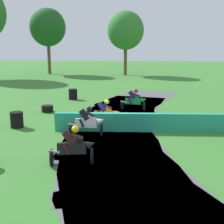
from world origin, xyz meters
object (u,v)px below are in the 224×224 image
(motorcycle_lead_green, at_px, (134,100))
(tire_stack_mid_b, at_px, (17,120))
(motorcycle_fourth_black, at_px, (74,146))
(tire_stack_mid_a, at_px, (47,109))
(motorcycle_chase_orange, at_px, (105,113))
(tire_stack_near, at_px, (73,94))
(motorcycle_trailing_white, at_px, (88,122))

(motorcycle_lead_green, bearing_deg, tire_stack_mid_b, -142.96)
(motorcycle_fourth_black, bearing_deg, tire_stack_mid_a, 112.19)
(motorcycle_lead_green, distance_m, motorcycle_chase_orange, 4.05)
(motorcycle_chase_orange, xyz_separation_m, tire_stack_mid_b, (-4.43, -0.72, -0.24))
(tire_stack_near, xyz_separation_m, tire_stack_mid_a, (-0.73, -4.35, -0.20))
(motorcycle_trailing_white, xyz_separation_m, tire_stack_mid_b, (-3.80, 1.09, -0.26))
(motorcycle_fourth_black, xyz_separation_m, tire_stack_mid_a, (-3.31, 8.11, -0.45))
(motorcycle_trailing_white, bearing_deg, motorcycle_lead_green, 69.07)
(motorcycle_trailing_white, height_order, tire_stack_near, motorcycle_trailing_white)
(motorcycle_lead_green, bearing_deg, tire_stack_near, 143.32)
(motorcycle_lead_green, relative_size, tire_stack_mid_b, 2.14)
(tire_stack_mid_b, bearing_deg, motorcycle_lead_green, 37.04)
(tire_stack_near, bearing_deg, motorcycle_chase_orange, -66.35)
(motorcycle_fourth_black, height_order, tire_stack_near, motorcycle_fourth_black)
(motorcycle_lead_green, distance_m, tire_stack_mid_a, 5.49)
(tire_stack_mid_b, bearing_deg, motorcycle_chase_orange, 9.26)
(motorcycle_lead_green, distance_m, tire_stack_mid_b, 7.44)
(motorcycle_lead_green, xyz_separation_m, tire_stack_near, (-4.67, 3.48, -0.26))
(motorcycle_chase_orange, bearing_deg, motorcycle_trailing_white, -109.08)
(tire_stack_mid_a, bearing_deg, motorcycle_fourth_black, -67.81)
(motorcycle_chase_orange, xyz_separation_m, tire_stack_mid_a, (-3.90, 2.89, -0.44))
(tire_stack_mid_a, bearing_deg, motorcycle_chase_orange, -36.51)
(motorcycle_chase_orange, bearing_deg, tire_stack_mid_b, -170.74)
(motorcycle_lead_green, distance_m, tire_stack_near, 5.83)
(motorcycle_lead_green, bearing_deg, motorcycle_chase_orange, -111.80)
(motorcycle_fourth_black, relative_size, tire_stack_mid_b, 2.09)
(motorcycle_lead_green, height_order, tire_stack_near, motorcycle_lead_green)
(motorcycle_fourth_black, height_order, tire_stack_mid_b, motorcycle_fourth_black)
(motorcycle_fourth_black, bearing_deg, tire_stack_near, 101.67)
(motorcycle_fourth_black, distance_m, tire_stack_mid_a, 8.77)
(motorcycle_lead_green, height_order, motorcycle_fourth_black, motorcycle_lead_green)
(motorcycle_fourth_black, distance_m, tire_stack_mid_b, 5.91)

